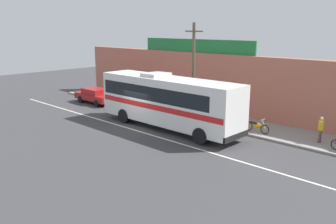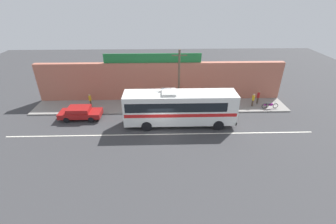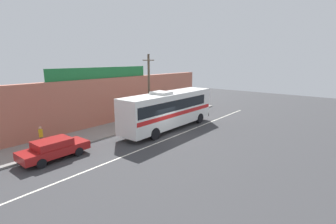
# 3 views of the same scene
# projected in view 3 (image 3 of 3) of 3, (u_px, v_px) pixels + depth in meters

# --- Properties ---
(ground_plane) EXTENTS (70.00, 70.00, 0.00)m
(ground_plane) POSITION_uv_depth(u_px,v_px,m) (165.00, 135.00, 21.95)
(ground_plane) COLOR #3A3A3D
(sidewalk_slab) EXTENTS (30.00, 3.60, 0.14)m
(sidewalk_slab) POSITION_uv_depth(u_px,v_px,m) (126.00, 125.00, 25.12)
(sidewalk_slab) COLOR gray
(sidewalk_slab) RESTS_ON ground_plane
(storefront_facade) EXTENTS (30.00, 0.70, 4.80)m
(storefront_facade) POSITION_uv_depth(u_px,v_px,m) (111.00, 101.00, 25.94)
(storefront_facade) COLOR #B26651
(storefront_facade) RESTS_ON ground_plane
(storefront_billboard) EXTENTS (11.58, 0.12, 1.10)m
(storefront_billboard) POSITION_uv_depth(u_px,v_px,m) (102.00, 73.00, 24.62)
(storefront_billboard) COLOR #1E7538
(storefront_billboard) RESTS_ON storefront_facade
(road_center_stripe) EXTENTS (30.00, 0.14, 0.01)m
(road_center_stripe) POSITION_uv_depth(u_px,v_px,m) (172.00, 137.00, 21.46)
(road_center_stripe) COLOR silver
(road_center_stripe) RESTS_ON ground_plane
(intercity_bus) EXTENTS (11.25, 2.60, 3.78)m
(intercity_bus) POSITION_uv_depth(u_px,v_px,m) (168.00, 108.00, 23.59)
(intercity_bus) COLOR white
(intercity_bus) RESTS_ON ground_plane
(parked_car) EXTENTS (4.46, 1.89, 1.37)m
(parked_car) POSITION_uv_depth(u_px,v_px,m) (54.00, 148.00, 16.69)
(parked_car) COLOR maroon
(parked_car) RESTS_ON ground_plane
(utility_pole) EXTENTS (1.60, 0.22, 7.05)m
(utility_pole) POSITION_uv_depth(u_px,v_px,m) (149.00, 88.00, 24.93)
(utility_pole) COLOR brown
(utility_pole) RESTS_ON sidewalk_slab
(motorcycle_blue) EXTENTS (1.83, 0.56, 0.94)m
(motorcycle_blue) POSITION_uv_depth(u_px,v_px,m) (176.00, 111.00, 29.74)
(motorcycle_blue) COLOR black
(motorcycle_blue) RESTS_ON sidewalk_slab
(motorcycle_red) EXTENTS (1.94, 0.56, 0.94)m
(motorcycle_red) POSITION_uv_depth(u_px,v_px,m) (200.00, 104.00, 34.09)
(motorcycle_red) COLOR black
(motorcycle_red) RESTS_ON sidewalk_slab
(pedestrian_far_left) EXTENTS (0.30, 0.48, 1.69)m
(pedestrian_far_left) POSITION_uv_depth(u_px,v_px,m) (189.00, 100.00, 34.00)
(pedestrian_far_left) COLOR brown
(pedestrian_far_left) RESTS_ON sidewalk_slab
(pedestrian_by_curb) EXTENTS (0.30, 0.48, 1.59)m
(pedestrian_by_curb) POSITION_uv_depth(u_px,v_px,m) (189.00, 102.00, 33.02)
(pedestrian_by_curb) COLOR brown
(pedestrian_by_curb) RESTS_ON sidewalk_slab
(pedestrian_far_right) EXTENTS (0.30, 0.48, 1.59)m
(pedestrian_far_right) POSITION_uv_depth(u_px,v_px,m) (41.00, 135.00, 18.58)
(pedestrian_far_right) COLOR brown
(pedestrian_far_right) RESTS_ON sidewalk_slab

